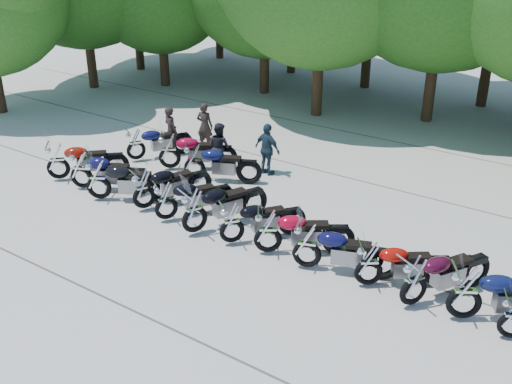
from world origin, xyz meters
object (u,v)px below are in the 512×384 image
Objects in this scene: motorcycle_5 at (194,210)px; motorcycle_15 at (194,160)px; motorcycle_1 at (81,169)px; rider_1 at (220,147)px; motorcycle_11 at (466,292)px; rider_0 at (171,131)px; motorcycle_13 at (136,143)px; motorcycle_9 at (369,263)px; rider_3 at (205,126)px; motorcycle_4 at (166,200)px; motorcycle_8 at (307,244)px; motorcycle_7 at (268,230)px; motorcycle_3 at (144,188)px; motorcycle_6 at (232,222)px; rider_2 at (267,149)px; motorcycle_14 at (169,150)px; motorcycle_0 at (57,160)px; motorcycle_10 at (415,280)px; motorcycle_2 at (98,178)px.

motorcycle_15 is at bearing -28.04° from motorcycle_5.
rider_1 reaches higher than motorcycle_1.
motorcycle_11 is (11.58, 0.03, 0.02)m from motorcycle_1.
rider_0 is at bearing 33.26° from motorcycle_15.
motorcycle_5 is 5.70m from motorcycle_13.
rider_3 is (-8.55, 4.82, 0.22)m from motorcycle_9.
motorcycle_4 is 5.63m from rider_3.
motorcycle_15 is at bearing 110.85° from rider_3.
motorcycle_8 is 1.05× the size of motorcycle_13.
motorcycle_1 is 3.51m from motorcycle_4.
motorcycle_7 is 1.06× the size of motorcycle_13.
motorcycle_6 is (3.22, -0.18, -0.04)m from motorcycle_3.
rider_2 is (3.73, 0.41, -0.01)m from rider_0.
motorcycle_5 is at bearing -179.45° from motorcycle_13.
motorcycle_8 is at bearing 157.72° from rider_1.
motorcycle_9 is 8.68m from motorcycle_14.
motorcycle_0 is 11.70m from motorcycle_10.
motorcycle_10 is (5.92, 0.15, -0.04)m from motorcycle_5.
motorcycle_1 is at bearing 55.54° from motorcycle_7.
motorcycle_4 is at bearing 147.35° from rider_0.
rider_3 is (-7.04, 4.95, 0.17)m from motorcycle_8.
motorcycle_7 is at bearing -157.07° from motorcycle_3.
motorcycle_13 is at bearing -18.71° from motorcycle_1.
motorcycle_1 is 1.02× the size of motorcycle_15.
motorcycle_5 is 1.06× the size of motorcycle_8.
motorcycle_6 is at bearing -118.53° from motorcycle_2.
motorcycle_10 is 1.42× the size of rider_3.
motorcycle_8 is 2.63m from motorcycle_10.
motorcycle_10 is 0.95× the size of motorcycle_11.
motorcycle_8 is 1.00× the size of motorcycle_15.
motorcycle_0 is 1.02× the size of motorcycle_8.
motorcycle_13 is at bearing -5.15° from motorcycle_2.
motorcycle_8 is 6.10m from motorcycle_15.
motorcycle_15 is (-2.25, 2.72, -0.04)m from motorcycle_5.
motorcycle_1 is at bearing 127.22° from motorcycle_13.
motorcycle_4 is 1.33× the size of rider_2.
motorcycle_0 is 1.52× the size of rider_1.
rider_3 is at bearing 2.66° from motorcycle_10.
motorcycle_3 is at bearing 59.49° from motorcycle_11.
motorcycle_10 is at bearing 156.14° from rider_2.
motorcycle_7 is at bearing -147.92° from motorcycle_4.
rider_0 is at bearing -19.45° from motorcycle_4.
motorcycle_6 is 6.98m from rider_3.
motorcycle_2 is 2.92m from motorcycle_14.
rider_2 is at bearing 16.26° from motorcycle_9.
motorcycle_4 is at bearing -135.23° from motorcycle_0.
motorcycle_0 is at bearing 59.62° from motorcycle_11.
motorcycle_8 reaches higher than motorcycle_9.
motorcycle_1 reaches higher than motorcycle_8.
motorcycle_8 reaches higher than motorcycle_4.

